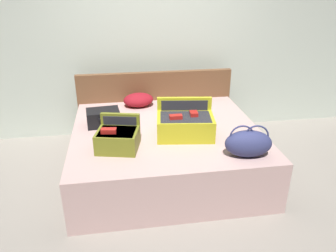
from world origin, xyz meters
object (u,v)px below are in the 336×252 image
at_px(hard_case_small, 103,118).
at_px(duffel_bag, 248,143).
at_px(hard_case_large, 185,124).
at_px(pillow_center_head, 138,100).
at_px(hard_case_medium, 118,138).
at_px(bed, 166,150).
at_px(pillow_near_headboard, 186,110).

relative_size(hard_case_small, duffel_bag, 0.82).
bearing_deg(hard_case_large, pillow_center_head, 121.63).
height_order(hard_case_medium, duffel_bag, duffel_bag).
relative_size(bed, hard_case_medium, 4.45).
relative_size(bed, duffel_bag, 4.37).
distance_m(bed, hard_case_large, 0.49).
height_order(hard_case_medium, hard_case_small, hard_case_medium).
distance_m(bed, pillow_near_headboard, 0.56).
distance_m(hard_case_medium, pillow_near_headboard, 1.08).
xyz_separation_m(bed, duffel_bag, (0.68, -0.72, 0.41)).
bearing_deg(pillow_near_headboard, bed, -132.27).
xyz_separation_m(pillow_near_headboard, pillow_center_head, (-0.54, 0.45, 0.00)).
bearing_deg(duffel_bag, bed, 133.14).
distance_m(duffel_bag, pillow_center_head, 1.75).
bearing_deg(pillow_center_head, duffel_bag, -58.05).
xyz_separation_m(hard_case_medium, pillow_center_head, (0.29, 1.14, -0.03)).
relative_size(hard_case_large, hard_case_medium, 1.38).
distance_m(hard_case_large, pillow_near_headboard, 0.53).
distance_m(bed, hard_case_small, 0.82).
relative_size(hard_case_medium, pillow_center_head, 1.18).
bearing_deg(duffel_bag, hard_case_small, 145.43).
distance_m(hard_case_medium, duffel_bag, 1.26).
distance_m(hard_case_large, hard_case_small, 0.97).
relative_size(hard_case_large, duffel_bag, 1.36).
bearing_deg(hard_case_medium, hard_case_small, 117.73).
relative_size(bed, hard_case_large, 3.22).
height_order(hard_case_medium, pillow_near_headboard, hard_case_medium).
xyz_separation_m(hard_case_large, pillow_near_headboard, (0.11, 0.51, -0.05)).
distance_m(hard_case_small, pillow_near_headboard, 0.99).
height_order(pillow_near_headboard, pillow_center_head, pillow_center_head).
bearing_deg(pillow_near_headboard, hard_case_medium, -139.93).
height_order(hard_case_large, hard_case_medium, hard_case_large).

